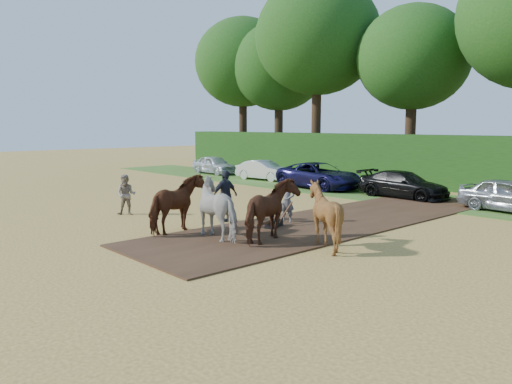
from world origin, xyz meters
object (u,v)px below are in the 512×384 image
object	(u,v)px
plough_team	(248,210)
parked_cars	(491,193)
spectator_near	(126,195)
spectator_far	(225,196)

from	to	relation	value
plough_team	parked_cars	world-z (taller)	plough_team
spectator_near	spectator_far	size ratio (longest dim) A/B	0.84
parked_cars	spectator_near	bearing A→B (deg)	-126.52
spectator_near	parked_cars	size ratio (longest dim) A/B	0.04
spectator_near	spectator_far	bearing A→B (deg)	-16.70
spectator_near	plough_team	size ratio (longest dim) A/B	0.25
plough_team	parked_cars	xyz separation A→B (m)	(2.58, 11.54, -0.26)
spectator_near	parked_cars	distance (m)	15.26
spectator_far	parked_cars	size ratio (longest dim) A/B	0.05
spectator_far	parked_cars	bearing A→B (deg)	-29.48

